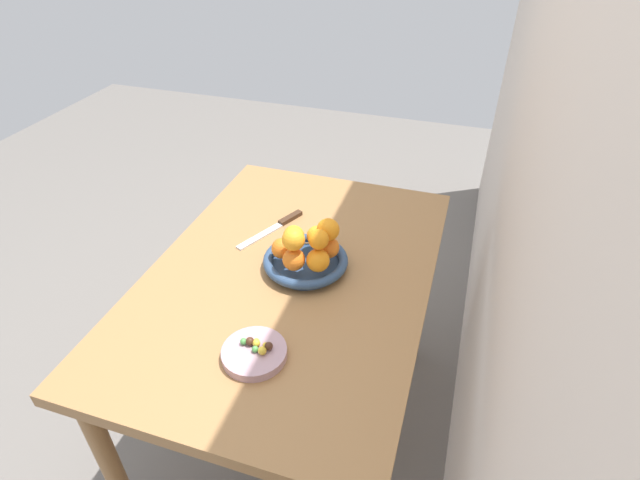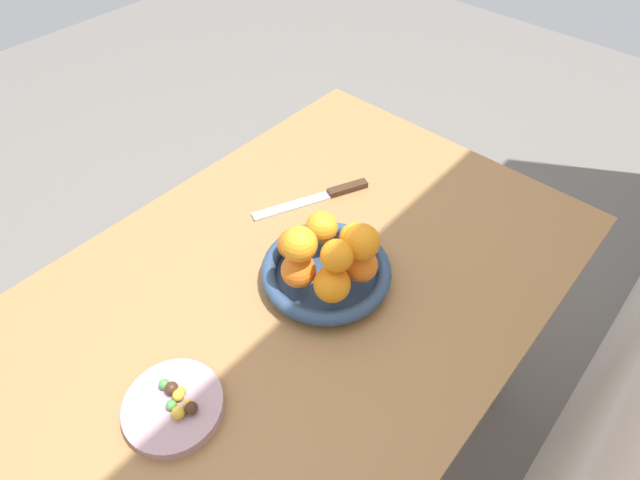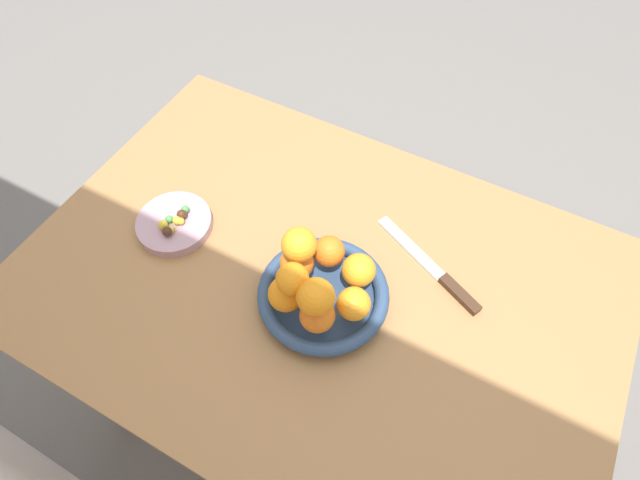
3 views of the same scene
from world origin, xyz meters
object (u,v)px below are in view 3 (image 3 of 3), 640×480
(orange_0, at_px, (317,315))
(candy_ball_1, at_px, (177,221))
(orange_1, at_px, (354,304))
(candy_ball_7, at_px, (171,230))
(orange_5, at_px, (286,294))
(orange_6, at_px, (290,278))
(candy_ball_2, at_px, (186,209))
(candy_ball_0, at_px, (163,225))
(candy_ball_6, at_px, (181,221))
(orange_4, at_px, (297,263))
(orange_7, at_px, (316,297))
(dining_table, at_px, (318,300))
(orange_3, at_px, (329,251))
(candy_ball_5, at_px, (169,219))
(candy_dish, at_px, (175,224))
(candy_ball_4, at_px, (167,231))
(orange_8, at_px, (299,245))
(fruit_bowl, at_px, (323,295))
(orange_2, at_px, (359,270))
(knife, at_px, (436,271))
(candy_ball_3, at_px, (182,215))

(orange_0, bearing_deg, candy_ball_1, -10.58)
(orange_1, relative_size, candy_ball_7, 3.85)
(orange_0, relative_size, orange_5, 0.96)
(orange_6, distance_m, candy_ball_2, 0.32)
(candy_ball_0, distance_m, candy_ball_6, 0.03)
(orange_4, xyz_separation_m, orange_7, (-0.08, 0.07, 0.06))
(dining_table, bearing_deg, orange_3, -111.52)
(dining_table, xyz_separation_m, candy_ball_5, (0.31, 0.03, 0.12))
(candy_dish, bearing_deg, candy_ball_0, 79.37)
(orange_7, relative_size, candy_ball_4, 3.20)
(orange_8, distance_m, candy_ball_7, 0.29)
(orange_4, distance_m, candy_ball_6, 0.26)
(orange_3, relative_size, candy_ball_5, 3.76)
(fruit_bowl, distance_m, orange_6, 0.12)
(candy_dish, relative_size, orange_8, 2.47)
(orange_0, xyz_separation_m, orange_3, (0.04, -0.12, -0.00))
(orange_0, xyz_separation_m, orange_8, (0.07, -0.07, 0.06))
(orange_2, bearing_deg, candy_ball_2, 1.89)
(orange_3, bearing_deg, orange_7, 107.76)
(candy_ball_1, bearing_deg, orange_2, -173.10)
(candy_ball_4, relative_size, knife, 0.08)
(candy_ball_2, distance_m, candy_ball_6, 0.03)
(orange_2, height_order, candy_ball_2, orange_2)
(dining_table, bearing_deg, candy_ball_0, 9.47)
(orange_3, xyz_separation_m, knife, (-0.18, -0.09, -0.06))
(orange_6, height_order, candy_ball_4, orange_6)
(orange_3, height_order, orange_4, orange_4)
(dining_table, height_order, knife, knife)
(dining_table, xyz_separation_m, orange_2, (-0.07, -0.01, 0.16))
(orange_1, distance_m, candy_ball_3, 0.39)
(fruit_bowl, height_order, candy_ball_0, candy_ball_0)
(dining_table, relative_size, orange_1, 19.00)
(candy_ball_6, relative_size, knife, 0.06)
(orange_7, xyz_separation_m, candy_ball_6, (0.34, -0.07, -0.10))
(candy_ball_1, bearing_deg, knife, -163.16)
(orange_8, relative_size, candy_ball_4, 3.13)
(orange_2, distance_m, candy_ball_2, 0.37)
(orange_5, distance_m, candy_ball_3, 0.29)
(orange_3, bearing_deg, dining_table, 68.48)
(orange_1, relative_size, orange_2, 0.97)
(candy_dish, xyz_separation_m, orange_8, (-0.29, -0.01, 0.12))
(candy_dish, height_order, orange_4, orange_4)
(candy_ball_0, xyz_separation_m, knife, (-0.50, -0.17, -0.03))
(orange_2, bearing_deg, candy_ball_1, 6.90)
(fruit_bowl, bearing_deg, knife, -136.42)
(orange_3, xyz_separation_m, orange_4, (0.04, 0.05, 0.00))
(candy_ball_3, bearing_deg, orange_0, 166.92)
(orange_0, xyz_separation_m, candy_ball_4, (0.35, -0.03, -0.04))
(orange_4, height_order, orange_5, orange_5)
(orange_5, relative_size, candy_ball_6, 4.22)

